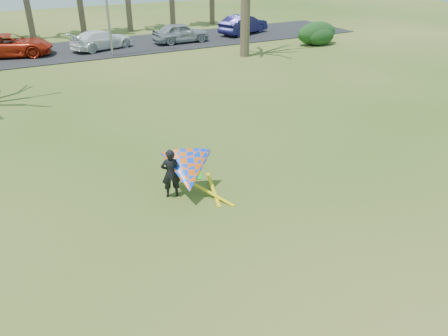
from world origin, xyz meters
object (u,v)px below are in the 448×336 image
car_4 (181,33)px  kite_flyer (187,171)px  car_2 (10,45)px  car_5 (243,24)px  car_3 (102,40)px

car_4 → kite_flyer: size_ratio=1.80×
car_4 → kite_flyer: kite_flyer is taller
car_2 → kite_flyer: size_ratio=2.22×
car_4 → car_5: car_5 is taller
car_3 → car_4: (5.93, -0.44, 0.07)m
car_5 → kite_flyer: bearing=125.9°
car_2 → kite_flyer: kite_flyer is taller
kite_flyer → car_3: bearing=82.7°
car_2 → car_4: 11.91m
car_4 → kite_flyer: bearing=156.3°
car_2 → car_5: 17.90m
car_2 → car_5: car_5 is taller
car_5 → kite_flyer: size_ratio=1.95×
car_4 → car_3: bearing=84.2°
car_2 → car_4: bearing=-80.7°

